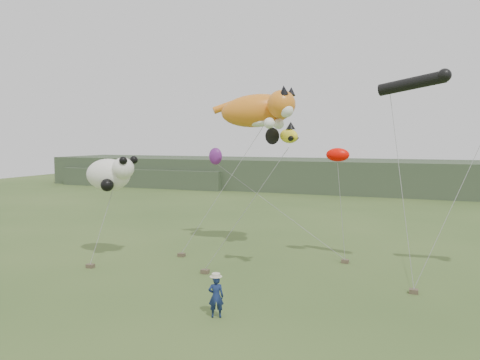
% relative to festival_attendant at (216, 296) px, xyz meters
% --- Properties ---
extents(ground, '(120.00, 120.00, 0.00)m').
position_rel_festival_attendant_xyz_m(ground, '(0.41, 0.82, -0.80)').
color(ground, '#385123').
rests_on(ground, ground).
extents(headland, '(90.00, 13.00, 4.00)m').
position_rel_festival_attendant_xyz_m(headland, '(-2.71, 45.51, 1.12)').
color(headland, '#2D3D28').
rests_on(headland, ground).
extents(festival_attendant, '(0.68, 0.57, 1.59)m').
position_rel_festival_attendant_xyz_m(festival_attendant, '(0.00, 0.00, 0.00)').
color(festival_attendant, '#15234F').
rests_on(festival_attendant, ground).
extents(sandbag_anchors, '(16.19, 6.06, 0.19)m').
position_rel_festival_attendant_xyz_m(sandbag_anchors, '(-1.42, 6.34, -0.70)').
color(sandbag_anchors, brown).
rests_on(sandbag_anchors, ground).
extents(cat_kite, '(5.62, 3.27, 2.41)m').
position_rel_festival_attendant_xyz_m(cat_kite, '(-1.67, 10.27, 7.58)').
color(cat_kite, orange).
rests_on(cat_kite, ground).
extents(fish_kite, '(2.20, 1.45, 1.05)m').
position_rel_festival_attendant_xyz_m(fish_kite, '(0.91, 5.47, 6.06)').
color(fish_kite, yellow).
rests_on(fish_kite, ground).
extents(tube_kites, '(8.27, 1.71, 1.56)m').
position_rel_festival_attendant_xyz_m(tube_kites, '(9.05, 8.32, 8.27)').
color(tube_kites, black).
rests_on(tube_kites, ground).
extents(panda_kite, '(3.12, 2.01, 1.94)m').
position_rel_festival_attendant_xyz_m(panda_kite, '(-8.89, 5.70, 3.98)').
color(panda_kite, white).
rests_on(panda_kite, ground).
extents(misc_kites, '(9.44, 3.32, 1.19)m').
position_rel_festival_attendant_xyz_m(misc_kites, '(-1.16, 10.88, 4.93)').
color(misc_kites, '#FF0A00').
rests_on(misc_kites, ground).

